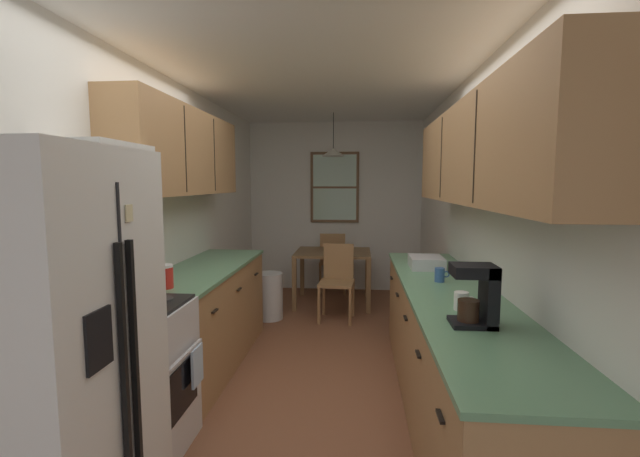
% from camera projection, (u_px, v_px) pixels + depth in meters
% --- Properties ---
extents(ground_plane, '(12.00, 12.00, 0.00)m').
position_uv_depth(ground_plane, '(319.00, 356.00, 4.02)').
color(ground_plane, brown).
extents(wall_left, '(0.10, 9.00, 2.55)m').
position_uv_depth(wall_left, '(177.00, 221.00, 4.00)').
color(wall_left, white).
rests_on(wall_left, ground).
extents(wall_right, '(0.10, 9.00, 2.55)m').
position_uv_depth(wall_right, '(471.00, 224.00, 3.76)').
color(wall_right, white).
rests_on(wall_right, ground).
extents(wall_back, '(4.40, 0.10, 2.55)m').
position_uv_depth(wall_back, '(335.00, 207.00, 6.51)').
color(wall_back, white).
rests_on(wall_back, ground).
extents(ceiling_slab, '(4.40, 9.00, 0.08)m').
position_uv_depth(ceiling_slab, '(319.00, 74.00, 3.74)').
color(ceiling_slab, white).
extents(refrigerator, '(0.74, 0.78, 1.78)m').
position_uv_depth(refrigerator, '(44.00, 363.00, 1.76)').
color(refrigerator, white).
rests_on(refrigerator, ground).
extents(stove_range, '(0.66, 0.63, 1.10)m').
position_uv_depth(stove_range, '(130.00, 379.00, 2.52)').
color(stove_range, silver).
rests_on(stove_range, ground).
extents(microwave_over_range, '(0.39, 0.57, 0.35)m').
position_uv_depth(microwave_over_range, '(100.00, 173.00, 2.40)').
color(microwave_over_range, white).
extents(counter_left, '(0.64, 1.94, 0.90)m').
position_uv_depth(counter_left, '(206.00, 316.00, 3.80)').
color(counter_left, '#A87A4C').
rests_on(counter_left, ground).
extents(upper_cabinets_left, '(0.33, 2.02, 0.71)m').
position_uv_depth(upper_cabinets_left, '(183.00, 153.00, 3.61)').
color(upper_cabinets_left, '#A87A4C').
extents(counter_right, '(0.64, 3.16, 0.90)m').
position_uv_depth(counter_right, '(450.00, 354.00, 2.95)').
color(counter_right, '#A87A4C').
rests_on(counter_right, ground).
extents(upper_cabinets_right, '(0.33, 2.84, 0.65)m').
position_uv_depth(upper_cabinets_right, '(481.00, 153.00, 2.74)').
color(upper_cabinets_right, '#A87A4C').
extents(dining_table, '(1.00, 0.82, 0.72)m').
position_uv_depth(dining_table, '(333.00, 259.00, 5.72)').
color(dining_table, brown).
rests_on(dining_table, ground).
extents(dining_chair_near, '(0.43, 0.43, 0.90)m').
position_uv_depth(dining_chair_near, '(337.00, 278.00, 5.11)').
color(dining_chair_near, '#A87A4C').
rests_on(dining_chair_near, ground).
extents(dining_chair_far, '(0.41, 0.41, 0.90)m').
position_uv_depth(dining_chair_far, '(333.00, 259.00, 6.35)').
color(dining_chair_far, '#A87A4C').
rests_on(dining_chair_far, ground).
extents(pendant_light, '(0.31, 0.31, 0.56)m').
position_uv_depth(pendant_light, '(333.00, 152.00, 5.57)').
color(pendant_light, black).
extents(back_window, '(0.73, 0.05, 1.06)m').
position_uv_depth(back_window, '(335.00, 187.00, 6.40)').
color(back_window, brown).
extents(trash_bin, '(0.32, 0.32, 0.56)m').
position_uv_depth(trash_bin, '(270.00, 296.00, 5.11)').
color(trash_bin, silver).
rests_on(trash_bin, ground).
extents(storage_canister, '(0.13, 0.13, 0.16)m').
position_uv_depth(storage_canister, '(164.00, 276.00, 2.97)').
color(storage_canister, red).
rests_on(storage_canister, counter_left).
extents(dish_towel, '(0.02, 0.16, 0.24)m').
position_uv_depth(dish_towel, '(197.00, 366.00, 2.65)').
color(dish_towel, silver).
extents(coffee_maker, '(0.22, 0.18, 0.32)m').
position_uv_depth(coffee_maker, '(479.00, 294.00, 2.18)').
color(coffee_maker, black).
rests_on(coffee_maker, counter_right).
extents(mug_by_coffeemaker, '(0.12, 0.08, 0.11)m').
position_uv_depth(mug_by_coffeemaker, '(462.00, 301.00, 2.46)').
color(mug_by_coffeemaker, white).
rests_on(mug_by_coffeemaker, counter_right).
extents(mug_spare, '(0.11, 0.07, 0.11)m').
position_uv_depth(mug_spare, '(440.00, 275.00, 3.17)').
color(mug_spare, '#335999').
rests_on(mug_spare, counter_right).
extents(dish_rack, '(0.28, 0.34, 0.10)m').
position_uv_depth(dish_rack, '(426.00, 262.00, 3.68)').
color(dish_rack, silver).
rests_on(dish_rack, counter_right).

